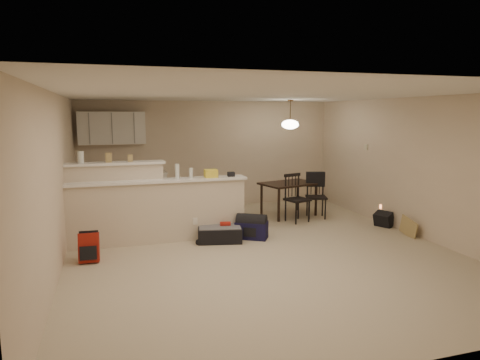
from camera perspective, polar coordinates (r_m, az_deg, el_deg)
name	(u,v)px	position (r m, az deg, el deg)	size (l,w,h in m)	color
room	(259,174)	(6.85, 2.52, 0.84)	(7.00, 7.02, 2.50)	#BDAE91
breakfast_bar	(143,207)	(7.56, -12.76, -3.56)	(3.08, 0.58, 1.39)	beige
upper_cabinets	(112,128)	(9.72, -16.71, 6.66)	(1.40, 0.34, 0.70)	white
kitchen_counter	(124,194)	(9.75, -15.16, -1.86)	(1.80, 0.60, 0.90)	white
thermostat	(366,147)	(9.55, 16.46, 4.24)	(0.02, 0.12, 0.12)	beige
jar	(81,157)	(7.56, -20.46, 2.87)	(0.10, 0.10, 0.20)	silver
cereal_box	(109,158)	(7.55, -17.11, 2.87)	(0.10, 0.07, 0.16)	tan
small_box	(130,158)	(7.56, -14.44, 2.84)	(0.08, 0.06, 0.12)	tan
bottle_a	(177,171)	(7.44, -8.37, 1.15)	(0.07, 0.07, 0.26)	silver
bottle_b	(191,173)	(7.49, -6.54, 0.92)	(0.06, 0.06, 0.18)	silver
bag_lump	(211,173)	(7.56, -3.91, 0.88)	(0.22, 0.18, 0.14)	tan
pouch	(231,174)	(7.66, -1.20, 0.77)	(0.12, 0.10, 0.08)	tan
extra_item_x	(214,174)	(7.58, -3.44, 0.77)	(0.12, 0.10, 0.11)	tan
dining_table	(289,187)	(9.32, 6.55, -0.89)	(1.33, 1.05, 0.73)	black
pendant_lamp	(290,124)	(9.19, 6.69, 7.42)	(0.36, 0.36, 0.62)	brown
dining_chair_near	(297,198)	(8.84, 7.67, -2.42)	(0.43, 0.41, 0.98)	black
dining_chair_far	(316,196)	(9.25, 10.14, -2.10)	(0.41, 0.39, 0.95)	black
suitcase	(220,234)	(7.52, -2.72, -7.21)	(0.75, 0.49, 0.25)	black
red_backpack	(89,248)	(6.86, -19.50, -8.50)	(0.29, 0.18, 0.44)	maroon
navy_duffel	(252,230)	(7.67, 1.56, -6.68)	(0.56, 0.30, 0.30)	#121136
black_daypack	(384,220)	(8.91, 18.60, -5.03)	(0.32, 0.23, 0.28)	black
cardboard_sheet	(408,227)	(8.36, 21.55, -5.90)	(0.43, 0.02, 0.33)	tan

